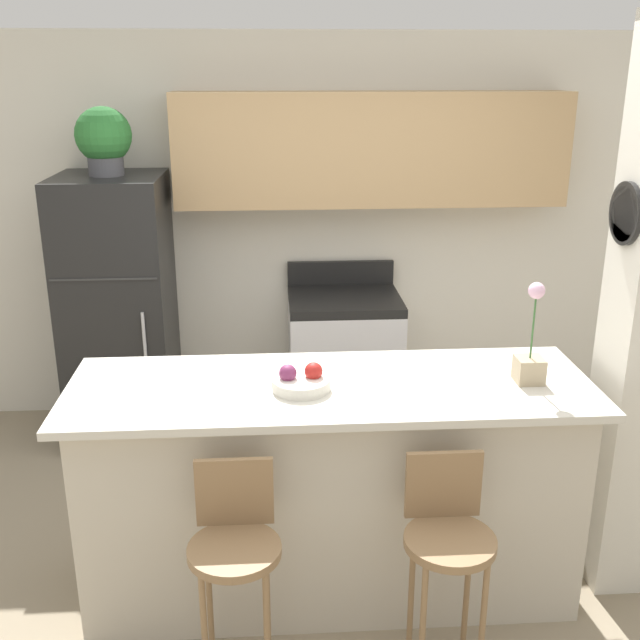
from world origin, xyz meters
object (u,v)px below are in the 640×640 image
refrigerator (119,311)px  bar_stool_left (235,549)px  fruit_bowl (301,381)px  stove_range (344,360)px  bar_stool_right (447,540)px  potted_plant_on_fridge (104,139)px  orchid_vase (530,355)px

refrigerator → bar_stool_left: bearing=-69.7°
fruit_bowl → refrigerator: bearing=122.8°
stove_range → bar_stool_right: (0.18, -2.25, 0.15)m
stove_range → bar_stool_left: size_ratio=1.15×
potted_plant_on_fridge → bar_stool_left: bearing=-69.7°
bar_stool_left → orchid_vase: orchid_vase is taller
orchid_vase → fruit_bowl: (-0.99, -0.01, -0.09)m
refrigerator → bar_stool_left: (0.81, -2.20, -0.24)m
refrigerator → bar_stool_right: bearing=-53.6°
bar_stool_right → potted_plant_on_fridge: potted_plant_on_fridge is taller
potted_plant_on_fridge → fruit_bowl: potted_plant_on_fridge is taller
fruit_bowl → orchid_vase: bearing=0.8°
bar_stool_left → fruit_bowl: 0.74m
refrigerator → potted_plant_on_fridge: potted_plant_on_fridge is taller
bar_stool_right → fruit_bowl: fruit_bowl is taller
stove_range → potted_plant_on_fridge: 2.06m
bar_stool_right → potted_plant_on_fridge: 3.03m
bar_stool_right → fruit_bowl: bearing=136.3°
orchid_vase → fruit_bowl: bearing=-179.2°
stove_range → fruit_bowl: 1.88m
refrigerator → potted_plant_on_fridge: 1.07m
stove_range → orchid_vase: bearing=-69.9°
stove_range → orchid_vase: size_ratio=2.40×
bar_stool_left → bar_stool_right: bearing=0.0°
bar_stool_left → bar_stool_right: 0.81m
orchid_vase → fruit_bowl: size_ratio=1.80×
stove_range → potted_plant_on_fridge: bearing=-178.1°
bar_stool_right → fruit_bowl: (-0.53, 0.51, 0.45)m
bar_stool_right → potted_plant_on_fridge: (-1.62, 2.20, 1.31)m
bar_stool_left → orchid_vase: bearing=22.6°
bar_stool_left → stove_range: bearing=74.4°
refrigerator → stove_range: (1.44, 0.05, -0.39)m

